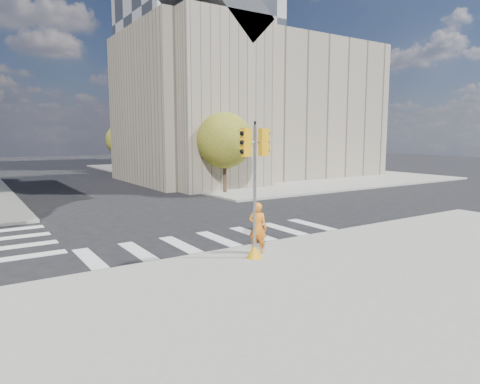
% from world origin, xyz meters
% --- Properties ---
extents(ground, '(160.00, 160.00, 0.00)m').
position_xyz_m(ground, '(0.00, 0.00, 0.00)').
color(ground, black).
rests_on(ground, ground).
extents(sidewalk_near, '(30.00, 14.00, 0.15)m').
position_xyz_m(sidewalk_near, '(0.00, -11.00, 0.07)').
color(sidewalk_near, gray).
rests_on(sidewalk_near, ground).
extents(sidewalk_far_right, '(28.00, 40.00, 0.15)m').
position_xyz_m(sidewalk_far_right, '(20.00, 26.00, 0.07)').
color(sidewalk_far_right, gray).
rests_on(sidewalk_far_right, ground).
extents(civic_building, '(26.00, 16.00, 19.39)m').
position_xyz_m(civic_building, '(15.59, 19.12, 7.26)').
color(civic_building, gray).
rests_on(civic_building, ground).
extents(office_tower, '(20.00, 18.00, 30.00)m').
position_xyz_m(office_tower, '(22.00, 42.00, 15.00)').
color(office_tower, '#9EA0A3').
rests_on(office_tower, ground).
extents(tree_re_near, '(4.20, 4.20, 6.16)m').
position_xyz_m(tree_re_near, '(7.50, 10.00, 4.05)').
color(tree_re_near, '#382616').
rests_on(tree_re_near, ground).
extents(tree_re_mid, '(4.60, 4.60, 6.66)m').
position_xyz_m(tree_re_mid, '(7.50, 22.00, 4.35)').
color(tree_re_mid, '#382616').
rests_on(tree_re_mid, ground).
extents(tree_re_far, '(4.00, 4.00, 5.88)m').
position_xyz_m(tree_re_far, '(7.50, 34.00, 3.87)').
color(tree_re_far, '#382616').
rests_on(tree_re_far, ground).
extents(lamp_near, '(0.35, 0.18, 8.11)m').
position_xyz_m(lamp_near, '(8.00, 14.00, 4.58)').
color(lamp_near, black).
rests_on(lamp_near, sidewalk_far_right).
extents(lamp_far, '(0.35, 0.18, 8.11)m').
position_xyz_m(lamp_far, '(8.00, 28.00, 4.58)').
color(lamp_far, black).
rests_on(lamp_far, sidewalk_far_right).
extents(traffic_signal, '(1.07, 0.56, 4.76)m').
position_xyz_m(traffic_signal, '(-0.73, -5.63, 2.18)').
color(traffic_signal, orange).
rests_on(traffic_signal, sidewalk_near).
extents(photographer, '(0.77, 0.82, 1.88)m').
position_xyz_m(photographer, '(-0.22, -5.11, 1.09)').
color(photographer, orange).
rests_on(photographer, sidewalk_near).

